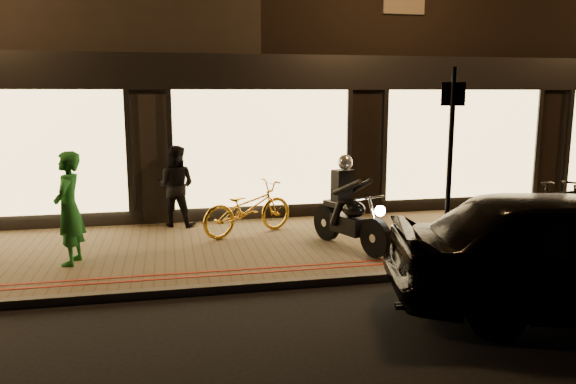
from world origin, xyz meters
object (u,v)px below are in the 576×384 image
object	(u,v)px
motorcycle	(349,212)
bicycle_gold	(248,208)
sign_post	(450,156)
person_green	(69,208)

from	to	relation	value
motorcycle	bicycle_gold	world-z (taller)	motorcycle
motorcycle	sign_post	xyz separation A→B (m)	(1.24, -1.10, 1.06)
motorcycle	bicycle_gold	xyz separation A→B (m)	(-1.55, 1.27, -0.12)
sign_post	person_green	size ratio (longest dim) A/B	1.71
motorcycle	person_green	world-z (taller)	person_green
person_green	motorcycle	bearing A→B (deg)	99.18
bicycle_gold	sign_post	bearing A→B (deg)	-154.94
bicycle_gold	person_green	distance (m)	3.21
sign_post	bicycle_gold	distance (m)	3.85
sign_post	person_green	xyz separation A→B (m)	(-5.72, 1.12, -0.80)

